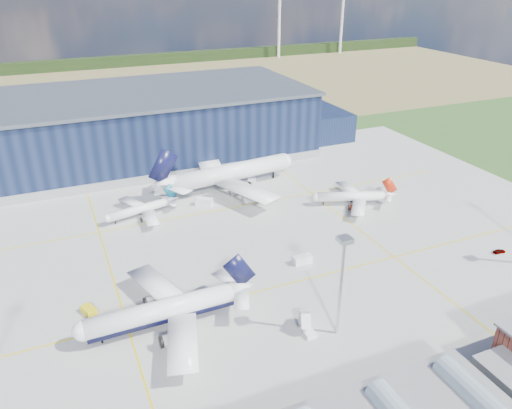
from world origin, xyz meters
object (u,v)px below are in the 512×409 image
at_px(gse_van_b, 204,202).
at_px(airliner_regional, 138,205).
at_px(gse_cart_b, 252,180).
at_px(hangar, 159,126).
at_px(gse_cart_a, 355,199).
at_px(airliner_red, 351,192).
at_px(car_a, 499,251).
at_px(airstair, 304,323).
at_px(light_mast_center, 342,271).
at_px(gse_tug_a, 89,310).
at_px(airliner_navy, 161,301).
at_px(airliner_widebody, 231,164).
at_px(gse_van_a, 302,260).

bearing_deg(gse_van_b, airliner_regional, 126.64).
bearing_deg(gse_cart_b, hangar, 57.10).
relative_size(gse_cart_a, gse_van_b, 0.57).
bearing_deg(airliner_red, gse_cart_a, -131.09).
bearing_deg(car_a, airstair, 101.81).
distance_m(gse_cart_b, airstair, 81.40).
xyz_separation_m(light_mast_center, gse_tug_a, (-46.97, 27.45, -14.67)).
height_order(hangar, gse_tug_a, hangar).
xyz_separation_m(gse_tug_a, gse_van_b, (40.58, 42.60, 0.46)).
height_order(airstair, car_a, airstair).
bearing_deg(gse_cart_b, gse_van_b, 148.59).
height_order(airliner_regional, car_a, airliner_regional).
distance_m(airliner_navy, airliner_regional, 53.90).
distance_m(airliner_widebody, gse_cart_a, 43.24).
distance_m(light_mast_center, gse_van_a, 31.20).
bearing_deg(airliner_regional, gse_tug_a, 52.08).
xyz_separation_m(gse_tug_a, airstair, (41.27, -23.62, 0.82)).
height_order(gse_cart_a, car_a, gse_cart_a).
distance_m(hangar, gse_van_a, 99.30).
bearing_deg(airliner_regional, airliner_widebody, -176.67).
bearing_deg(hangar, airliner_regional, -110.04).
bearing_deg(gse_cart_b, car_a, -120.86).
relative_size(hangar, airliner_navy, 3.57).
xyz_separation_m(gse_tug_a, gse_cart_b, (62.40, 54.98, -0.17)).
bearing_deg(gse_van_b, hangar, 37.33).
xyz_separation_m(airliner_regional, gse_tug_a, (-19.79, -42.55, -3.29)).
height_order(gse_van_a, gse_cart_b, gse_van_a).
bearing_deg(gse_van_b, airliner_widebody, -16.46).
xyz_separation_m(airstair, car_a, (62.86, 6.71, -1.01)).
height_order(airliner_regional, gse_cart_a, airliner_regional).
height_order(airliner_navy, car_a, airliner_navy).
xyz_separation_m(airliner_regional, gse_van_a, (33.44, -43.02, -2.98)).
bearing_deg(gse_tug_a, airliner_navy, -60.38).
bearing_deg(airliner_regional, light_mast_center, 98.25).
distance_m(airliner_widebody, gse_van_a, 53.49).
distance_m(gse_van_a, gse_cart_a, 42.96).
xyz_separation_m(airliner_regional, gse_cart_a, (67.16, -16.41, -3.40)).
bearing_deg(gse_tug_a, gse_van_a, -22.81).
bearing_deg(light_mast_center, gse_van_b, 95.21).
height_order(airliner_navy, gse_tug_a, airliner_navy).
relative_size(airliner_regional, gse_tug_a, 6.75).
height_order(gse_cart_a, airstair, airstair).
bearing_deg(gse_tug_a, light_mast_center, -52.61).
relative_size(hangar, airliner_widebody, 2.66).
bearing_deg(airliner_widebody, light_mast_center, -101.28).
height_order(hangar, gse_cart_b, hangar).
relative_size(hangar, gse_tug_a, 39.39).
height_order(light_mast_center, gse_tug_a, light_mast_center).
relative_size(airliner_regional, gse_cart_b, 9.02).
relative_size(airliner_red, gse_van_a, 5.66).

